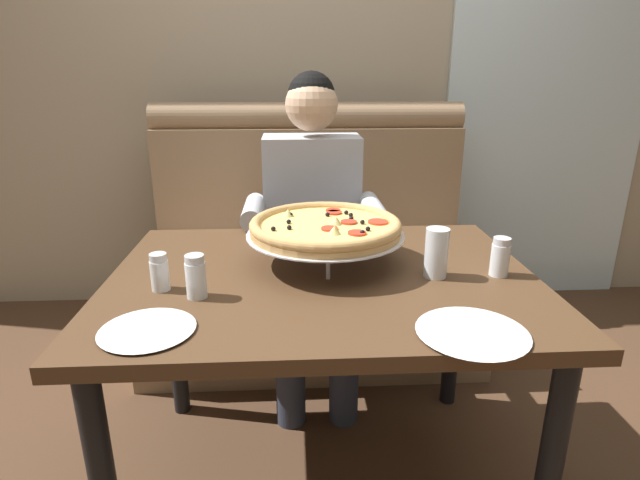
% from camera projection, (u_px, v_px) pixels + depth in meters
% --- Properties ---
extents(ground_plane, '(16.00, 16.00, 0.00)m').
position_uv_depth(ground_plane, '(322.00, 476.00, 1.67)').
color(ground_plane, '#4C3321').
extents(back_wall_with_window, '(6.00, 0.12, 2.80)m').
position_uv_depth(back_wall_with_window, '(306.00, 45.00, 2.63)').
color(back_wall_with_window, tan).
rests_on(back_wall_with_window, ground_plane).
extents(window_panel, '(1.10, 0.02, 2.80)m').
position_uv_depth(window_panel, '(556.00, 45.00, 2.63)').
color(window_panel, white).
rests_on(window_panel, ground_plane).
extents(booth_bench, '(1.51, 0.78, 1.13)m').
position_uv_depth(booth_bench, '(311.00, 263.00, 2.41)').
color(booth_bench, '#937556').
rests_on(booth_bench, ground_plane).
extents(dining_table, '(1.20, 0.89, 0.72)m').
position_uv_depth(dining_table, '(323.00, 302.00, 1.46)').
color(dining_table, '#4C331E').
rests_on(dining_table, ground_plane).
extents(diner_main, '(0.54, 0.64, 1.27)m').
position_uv_depth(diner_main, '(312.00, 216.00, 2.06)').
color(diner_main, '#2D3342').
rests_on(diner_main, ground_plane).
extents(pizza, '(0.47, 0.47, 0.15)m').
position_uv_depth(pizza, '(325.00, 228.00, 1.48)').
color(pizza, silver).
rests_on(pizza, dining_table).
extents(shaker_pepper_flakes, '(0.05, 0.05, 0.11)m').
position_uv_depth(shaker_pepper_flakes, '(196.00, 279.00, 1.28)').
color(shaker_pepper_flakes, white).
rests_on(shaker_pepper_flakes, dining_table).
extents(shaker_oregano, '(0.05, 0.05, 0.11)m').
position_uv_depth(shaker_oregano, '(500.00, 260.00, 1.41)').
color(shaker_oregano, white).
rests_on(shaker_oregano, dining_table).
extents(shaker_parmesan, '(0.05, 0.05, 0.10)m').
position_uv_depth(shaker_parmesan, '(160.00, 275.00, 1.32)').
color(shaker_parmesan, white).
rests_on(shaker_parmesan, dining_table).
extents(plate_near_left, '(0.21, 0.21, 0.02)m').
position_uv_depth(plate_near_left, '(147.00, 327.00, 1.12)').
color(plate_near_left, white).
rests_on(plate_near_left, dining_table).
extents(plate_near_right, '(0.25, 0.25, 0.02)m').
position_uv_depth(plate_near_right, '(472.00, 330.00, 1.10)').
color(plate_near_right, white).
rests_on(plate_near_right, dining_table).
extents(drinking_glass, '(0.07, 0.07, 0.14)m').
position_uv_depth(drinking_glass, '(436.00, 256.00, 1.40)').
color(drinking_glass, silver).
rests_on(drinking_glass, dining_table).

